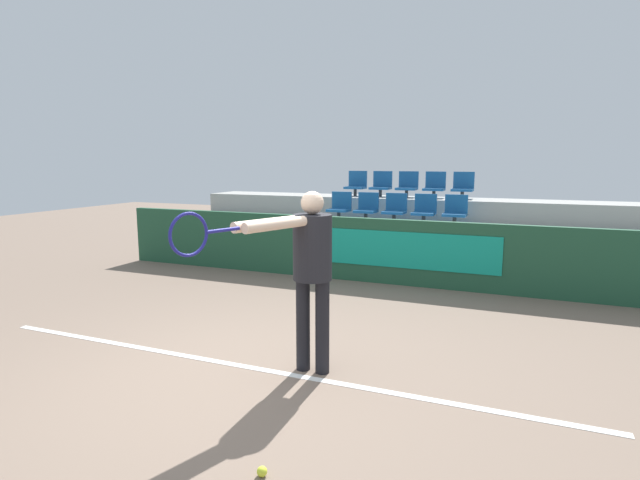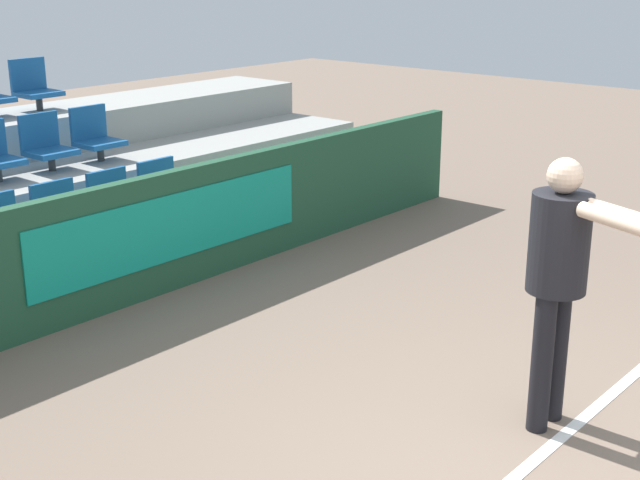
{
  "view_description": "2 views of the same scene",
  "coord_description": "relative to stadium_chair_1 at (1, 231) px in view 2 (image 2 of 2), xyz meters",
  "views": [
    {
      "loc": [
        2.31,
        -3.64,
        1.95
      ],
      "look_at": [
        -0.04,
        2.06,
        0.97
      ],
      "focal_mm": 28.0,
      "sensor_mm": 36.0,
      "label": 1
    },
    {
      "loc": [
        -4.09,
        -1.72,
        2.78
      ],
      "look_at": [
        0.28,
        2.04,
        0.93
      ],
      "focal_mm": 50.0,
      "sensor_mm": 36.0,
      "label": 2
    }
  ],
  "objects": [
    {
      "name": "stadium_chair_14",
      "position": [
        1.7,
        2.06,
        0.8
      ],
      "size": [
        0.41,
        0.39,
        0.54
      ],
      "color": "#333333",
      "rests_on": "bleacher_tier_back"
    },
    {
      "name": "stadium_chair_3",
      "position": [
        1.13,
        0.0,
        0.0
      ],
      "size": [
        0.41,
        0.39,
        0.54
      ],
      "color": "#333333",
      "rests_on": "bleacher_tier_front"
    },
    {
      "name": "bleacher_tier_front",
      "position": [
        0.57,
        -0.12,
        -0.45
      ],
      "size": [
        9.0,
        1.03,
        0.4
      ],
      "color": "#9E9E99",
      "rests_on": "ground"
    },
    {
      "name": "stadium_chair_4",
      "position": [
        1.7,
        0.0,
        0.0
      ],
      "size": [
        0.41,
        0.39,
        0.54
      ],
      "color": "#333333",
      "rests_on": "bleacher_tier_front"
    },
    {
      "name": "barrier_wall",
      "position": [
        0.58,
        -0.71,
        -0.12
      ],
      "size": [
        9.4,
        0.14,
        1.04
      ],
      "color": "#1E4C33",
      "rests_on": "ground"
    },
    {
      "name": "stadium_chair_8",
      "position": [
        1.13,
        1.03,
        0.4
      ],
      "size": [
        0.41,
        0.39,
        0.54
      ],
      "color": "#333333",
      "rests_on": "bleacher_tier_middle"
    },
    {
      "name": "court_baseline",
      "position": [
        0.57,
        -4.45,
        -0.64
      ],
      "size": [
        6.26,
        0.08,
        0.01
      ],
      "color": "white",
      "rests_on": "ground"
    },
    {
      "name": "stadium_chair_9",
      "position": [
        1.7,
        1.03,
        0.4
      ],
      "size": [
        0.41,
        0.39,
        0.54
      ],
      "color": "#333333",
      "rests_on": "bleacher_tier_middle"
    },
    {
      "name": "stadium_chair_1",
      "position": [
        0.0,
        0.0,
        0.0
      ],
      "size": [
        0.41,
        0.39,
        0.54
      ],
      "color": "#333333",
      "rests_on": "bleacher_tier_front"
    },
    {
      "name": "tennis_player",
      "position": [
        1.1,
        -4.35,
        0.42
      ],
      "size": [
        0.67,
        1.55,
        1.69
      ],
      "rotation": [
        0.0,
        0.0,
        -0.34
      ],
      "color": "black",
      "rests_on": "ground"
    },
    {
      "name": "bleacher_tier_middle",
      "position": [
        0.57,
        0.91,
        -0.25
      ],
      "size": [
        9.0,
        1.03,
        0.8
      ],
      "color": "#9E9E99",
      "rests_on": "ground"
    },
    {
      "name": "stadium_chair_2",
      "position": [
        0.57,
        0.0,
        0.0
      ],
      "size": [
        0.41,
        0.39,
        0.54
      ],
      "color": "#333333",
      "rests_on": "bleacher_tier_front"
    }
  ]
}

